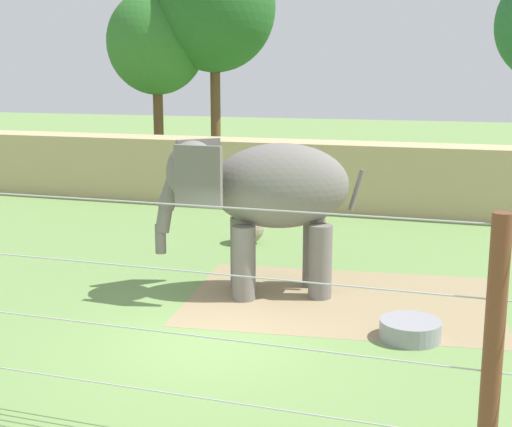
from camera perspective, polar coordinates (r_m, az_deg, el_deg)
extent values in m
plane|color=#6B8E4C|center=(12.72, -3.71, -10.19)|extent=(120.00, 120.00, 0.00)
cube|color=#937F5B|center=(14.82, 7.05, -7.06)|extent=(6.89, 5.15, 0.01)
cube|color=tan|center=(24.18, 7.11, 3.04)|extent=(36.00, 1.80, 2.34)
cylinder|color=slate|center=(14.52, -1.01, -4.10)|extent=(0.50, 0.50, 1.58)
cylinder|color=slate|center=(15.36, -1.19, -3.23)|extent=(0.50, 0.50, 1.58)
cylinder|color=slate|center=(14.69, 5.31, -3.96)|extent=(0.50, 0.50, 1.58)
cylinder|color=slate|center=(15.52, 4.79, -3.11)|extent=(0.50, 0.50, 1.58)
ellipsoid|color=slate|center=(14.67, 2.03, 2.30)|extent=(3.32, 2.56, 1.81)
ellipsoid|color=slate|center=(14.54, -5.21, 3.44)|extent=(1.50, 1.57, 1.31)
cube|color=slate|center=(13.87, -4.79, 3.05)|extent=(1.02, 0.17, 1.24)
cube|color=slate|center=(15.21, -4.75, 3.81)|extent=(0.78, 0.82, 1.24)
cylinder|color=slate|center=(14.63, -7.09, 1.60)|extent=(0.65, 0.54, 0.71)
cylinder|color=slate|center=(14.73, -7.57, -0.31)|extent=(0.48, 0.42, 0.66)
cylinder|color=slate|center=(14.84, -7.87, -2.08)|extent=(0.30, 0.30, 0.62)
cylinder|color=slate|center=(14.96, 8.29, 1.93)|extent=(0.36, 0.23, 0.90)
sphere|color=gray|center=(19.33, -0.65, -1.19)|extent=(0.90, 0.90, 0.90)
cylinder|color=brown|center=(8.27, 18.91, -11.01)|extent=(0.23, 0.23, 3.24)
cylinder|color=#B7B7BC|center=(9.73, -11.10, -13.75)|extent=(10.34, 0.02, 0.02)
cylinder|color=#B7B7BC|center=(9.40, -11.30, -9.10)|extent=(10.34, 0.02, 0.02)
cylinder|color=#B7B7BC|center=(9.14, -11.51, -4.15)|extent=(10.34, 0.02, 0.02)
cylinder|color=#B7B7BC|center=(8.96, -11.72, 1.06)|extent=(10.34, 0.02, 0.02)
cylinder|color=gray|center=(12.90, 12.58, -9.32)|extent=(1.10, 1.10, 0.35)
cylinder|color=#38607A|center=(12.85, 12.61, -8.71)|extent=(1.01, 1.01, 0.02)
cylinder|color=brown|center=(31.08, -3.34, 7.66)|extent=(0.44, 0.44, 5.23)
ellipsoid|color=#235B23|center=(31.13, -3.45, 16.62)|extent=(5.28, 5.28, 5.54)
cylinder|color=brown|center=(31.45, -8.01, 6.64)|extent=(0.44, 0.44, 4.17)
ellipsoid|color=#2D6B28|center=(31.37, -8.21, 13.77)|extent=(4.30, 4.30, 4.51)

